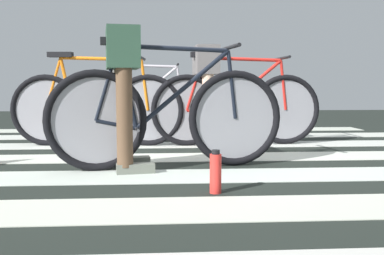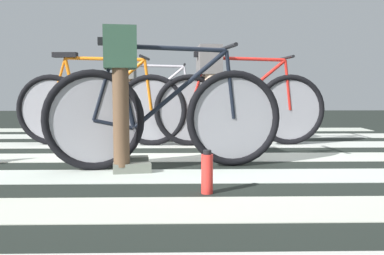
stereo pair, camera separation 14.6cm
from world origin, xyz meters
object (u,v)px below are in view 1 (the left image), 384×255
Objects in this scene: cyclist_1_of_4 at (123,79)px; bicycle_2_of_4 at (236,107)px; cyclist_4_of_4 at (120,84)px; cyclist_2_of_4 at (206,82)px; bicycle_3_of_4 at (96,108)px; bicycle_1_of_4 at (167,116)px; bicycle_4_of_4 at (144,102)px; water_bottle at (216,173)px.

bicycle_2_of_4 is at bearing 42.14° from cyclist_1_of_4.
cyclist_2_of_4 is at bearing -57.19° from cyclist_4_of_4.
cyclist_2_of_4 is 0.57× the size of bicycle_3_of_4.
cyclist_1_of_4 is (-0.31, -0.05, 0.26)m from bicycle_1_of_4.
cyclist_1_of_4 is at bearing -84.46° from cyclist_4_of_4.
cyclist_1_of_4 reaches higher than bicycle_2_of_4.
bicycle_4_of_4 is 7.09× the size of water_bottle.
bicycle_1_of_4 is at bearing -0.00° from cyclist_1_of_4.
bicycle_2_of_4 and bicycle_3_of_4 have the same top height.
bicycle_2_of_4 is 1.40m from bicycle_3_of_4.
bicycle_1_of_4 is 0.99× the size of bicycle_3_of_4.
water_bottle is at bearing -76.53° from cyclist_4_of_4.
cyclist_1_of_4 is 0.58× the size of bicycle_3_of_4.
cyclist_1_of_4 is 1.41m from cyclist_2_of_4.
water_bottle is at bearing -105.94° from bicycle_2_of_4.
bicycle_2_of_4 is 1.81m from bicycle_4_of_4.
cyclist_4_of_4 is at bearing 128.25° from bicycle_2_of_4.
bicycle_1_of_4 reaches higher than water_bottle.
water_bottle is at bearing -59.39° from cyclist_1_of_4.
cyclist_1_of_4 is 0.58× the size of bicycle_4_of_4.
bicycle_4_of_4 is 1.79× the size of cyclist_4_of_4.
cyclist_2_of_4 is (0.39, 1.18, 0.26)m from bicycle_1_of_4.
cyclist_1_of_4 is at bearing -90.93° from bicycle_4_of_4.
bicycle_3_of_4 and bicycle_4_of_4 have the same top height.
cyclist_1_of_4 is 2.75m from cyclist_4_of_4.
bicycle_3_of_4 is 7.09× the size of water_bottle.
bicycle_4_of_4 reaches higher than water_bottle.
cyclist_4_of_4 is (-0.31, 2.74, -0.02)m from cyclist_1_of_4.
cyclist_2_of_4 is at bearing 62.82° from bicycle_1_of_4.
bicycle_1_of_4 is 1.41m from bicycle_3_of_4.
bicycle_3_of_4 is (-0.39, 1.27, -0.26)m from cyclist_1_of_4.
bicycle_1_of_4 is 1.73× the size of cyclist_1_of_4.
cyclist_2_of_4 reaches higher than bicycle_2_of_4.
bicycle_2_of_4 is 1.79× the size of cyclist_4_of_4.
bicycle_1_of_4 is 0.99× the size of bicycle_2_of_4.
bicycle_4_of_4 is at bearing 0.00° from cyclist_4_of_4.
bicycle_4_of_4 is (-0.70, 1.52, -0.26)m from cyclist_2_of_4.
cyclist_1_of_4 is at bearing 180.00° from bicycle_1_of_4.
cyclist_4_of_4 reaches higher than bicycle_4_of_4.
bicycle_4_of_4 is at bearing 81.31° from cyclist_1_of_4.
bicycle_1_of_4 is at bearing -111.67° from cyclist_2_of_4.
cyclist_4_of_4 is at bearing -180.00° from bicycle_4_of_4.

